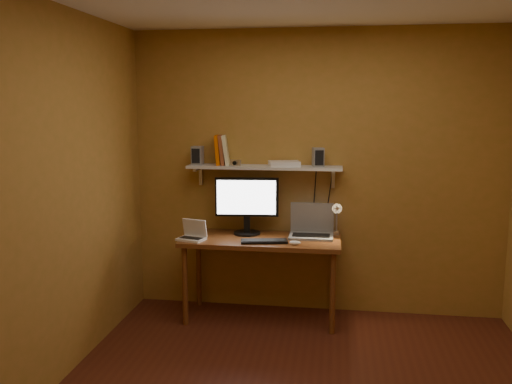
% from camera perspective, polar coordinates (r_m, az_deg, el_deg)
% --- Properties ---
extents(room, '(3.44, 3.24, 2.64)m').
position_cam_1_polar(room, '(3.42, 5.34, -1.35)').
color(room, '#4F2014').
rests_on(room, ground).
extents(desk, '(1.40, 0.60, 0.75)m').
position_cam_1_polar(desk, '(4.85, 0.56, -5.85)').
color(desk, brown).
rests_on(desk, ground).
extents(wall_shelf, '(1.40, 0.25, 0.21)m').
position_cam_1_polar(wall_shelf, '(4.91, 0.89, 2.59)').
color(wall_shelf, silver).
rests_on(wall_shelf, room).
extents(monitor, '(0.58, 0.27, 0.52)m').
position_cam_1_polar(monitor, '(4.92, -0.97, -1.13)').
color(monitor, black).
rests_on(monitor, desk).
extents(laptop, '(0.39, 0.28, 0.29)m').
position_cam_1_polar(laptop, '(4.91, 5.87, -3.75)').
color(laptop, gray).
rests_on(laptop, desk).
extents(netbook, '(0.27, 0.22, 0.18)m').
position_cam_1_polar(netbook, '(4.80, -6.66, -4.41)').
color(netbook, white).
rests_on(netbook, desk).
extents(keyboard, '(0.42, 0.21, 0.02)m').
position_cam_1_polar(keyboard, '(4.68, 0.85, -5.20)').
color(keyboard, black).
rests_on(keyboard, desk).
extents(mouse, '(0.10, 0.07, 0.04)m').
position_cam_1_polar(mouse, '(4.61, 4.12, -5.35)').
color(mouse, white).
rests_on(mouse, desk).
extents(desk_lamp, '(0.09, 0.23, 0.38)m').
position_cam_1_polar(desk_lamp, '(4.86, 8.51, -2.35)').
color(desk_lamp, silver).
rests_on(desk_lamp, desk).
extents(speaker_left, '(0.10, 0.10, 0.17)m').
position_cam_1_polar(speaker_left, '(5.02, -6.18, 3.85)').
color(speaker_left, gray).
rests_on(speaker_left, wall_shelf).
extents(speaker_right, '(0.12, 0.12, 0.17)m').
position_cam_1_polar(speaker_right, '(4.85, 6.55, 3.65)').
color(speaker_right, gray).
rests_on(speaker_right, wall_shelf).
extents(books, '(0.16, 0.19, 0.27)m').
position_cam_1_polar(books, '(4.97, -3.64, 4.42)').
color(books, '#D65503').
rests_on(books, wall_shelf).
extents(shelf_camera, '(0.10, 0.06, 0.06)m').
position_cam_1_polar(shelf_camera, '(4.87, -2.17, 3.08)').
color(shelf_camera, silver).
rests_on(shelf_camera, wall_shelf).
extents(router, '(0.31, 0.24, 0.05)m').
position_cam_1_polar(router, '(4.88, 2.99, 3.00)').
color(router, white).
rests_on(router, wall_shelf).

